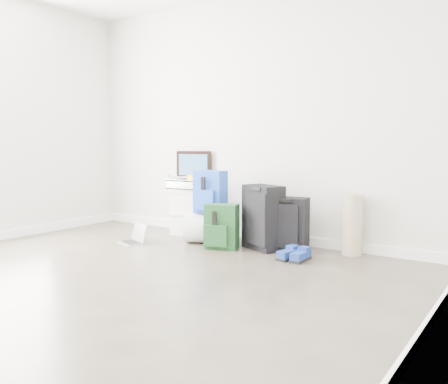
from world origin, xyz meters
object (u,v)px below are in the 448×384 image
Objects in this scene: boxes_stack at (189,212)px; carry_on at (290,224)px; briefcase at (189,184)px; large_suitcase at (263,217)px; duffel_bag at (212,228)px; laptop at (134,238)px.

boxes_stack is 1.39m from carry_on.
carry_on reaches higher than boxes_stack.
briefcase is 0.64× the size of large_suitcase.
large_suitcase is (0.60, 0.06, 0.16)m from duffel_bag.
laptop is at bearing -115.65° from boxes_stack.
briefcase reaches higher than large_suitcase.
laptop is at bearing -108.04° from briefcase.
boxes_stack is 1.53× the size of laptop.
briefcase is at bearing 165.73° from carry_on.
large_suitcase is (1.11, -0.20, -0.27)m from briefcase.
carry_on reaches higher than duffel_bag.
briefcase reaches higher than laptop.
briefcase is 1.16m from large_suitcase.
carry_on is at bearing 41.90° from laptop.
large_suitcase is 1.21× the size of carry_on.
boxes_stack is 0.99× the size of carry_on.
large_suitcase is at bearing -14.53° from briefcase.
large_suitcase reaches higher than duffel_bag.
laptop is (-0.18, -0.73, -0.22)m from boxes_stack.
boxes_stack is 0.78m from laptop.
briefcase is (-0.00, -0.00, 0.33)m from boxes_stack.
large_suitcase reaches higher than laptop.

